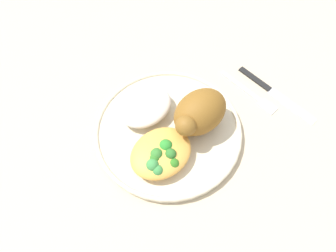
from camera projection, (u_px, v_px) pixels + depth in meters
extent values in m
plane|color=#C2AF8F|center=(168.00, 133.00, 0.65)|extent=(2.00, 2.00, 0.00)
cylinder|color=beige|center=(168.00, 132.00, 0.64)|extent=(0.28, 0.28, 0.01)
torus|color=beige|center=(168.00, 130.00, 0.64)|extent=(0.28, 0.28, 0.01)
ellipsoid|color=brown|center=(200.00, 112.00, 0.60)|extent=(0.11, 0.08, 0.08)
sphere|color=brown|center=(186.00, 126.00, 0.57)|extent=(0.04, 0.04, 0.04)
ellipsoid|color=silver|center=(145.00, 106.00, 0.64)|extent=(0.11, 0.09, 0.03)
ellipsoid|color=gold|center=(161.00, 153.00, 0.59)|extent=(0.12, 0.09, 0.03)
sphere|color=#3D8E44|center=(153.00, 165.00, 0.57)|extent=(0.02, 0.02, 0.02)
sphere|color=#31732B|center=(171.00, 154.00, 0.57)|extent=(0.02, 0.02, 0.02)
sphere|color=#3D8A42|center=(158.00, 170.00, 0.57)|extent=(0.02, 0.02, 0.02)
sphere|color=#377B2F|center=(157.00, 154.00, 0.58)|extent=(0.02, 0.02, 0.02)
sphere|color=#2E8A2E|center=(166.00, 146.00, 0.59)|extent=(0.03, 0.03, 0.03)
sphere|color=#327527|center=(155.00, 158.00, 0.57)|extent=(0.02, 0.02, 0.02)
sphere|color=#317520|center=(174.00, 163.00, 0.57)|extent=(0.02, 0.02, 0.02)
cube|color=silver|center=(241.00, 86.00, 0.70)|extent=(0.02, 0.11, 0.01)
cube|color=silver|center=(268.00, 107.00, 0.68)|extent=(0.02, 0.04, 0.00)
cube|color=black|center=(255.00, 78.00, 0.71)|extent=(0.02, 0.08, 0.01)
cube|color=silver|center=(292.00, 106.00, 0.68)|extent=(0.03, 0.11, 0.00)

